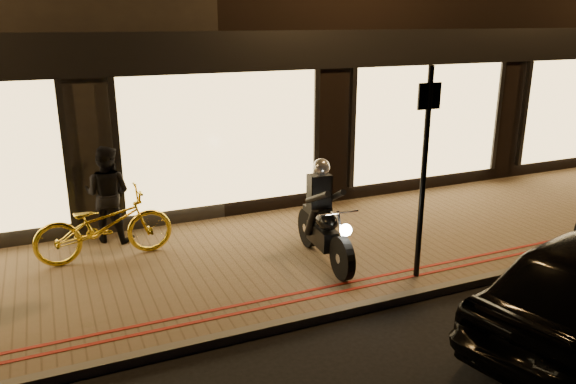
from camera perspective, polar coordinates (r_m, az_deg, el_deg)
The scene contains 8 objects.
ground at distance 7.32m, azimuth 3.26°, elevation -13.18°, with size 90.00×90.00×0.00m, color black.
sidewalk at distance 8.92m, azimuth -2.56°, elevation -6.89°, with size 50.00×4.00×0.12m, color brown.
kerb_stone at distance 7.33m, azimuth 3.09°, elevation -12.60°, with size 50.00×0.14×0.12m, color #59544C.
red_kerb_lines at distance 7.69m, azimuth 1.40°, elevation -10.51°, with size 50.00×0.26×0.01m.
motorcycle at distance 8.54m, azimuth 3.62°, elevation -3.14°, with size 0.60×1.94×1.59m.
sign_post at distance 7.90m, azimuth 13.68°, elevation 2.79°, with size 0.35×0.08×3.00m.
bicycle_gold at distance 9.08m, azimuth -18.20°, elevation -3.24°, with size 0.72×2.07×1.09m, color yellow.
person_dark at distance 9.72m, azimuth -17.86°, elevation -0.20°, with size 0.79×0.61×1.62m, color black.
Camera 1 is at (-2.89, -5.62, 3.69)m, focal length 35.00 mm.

